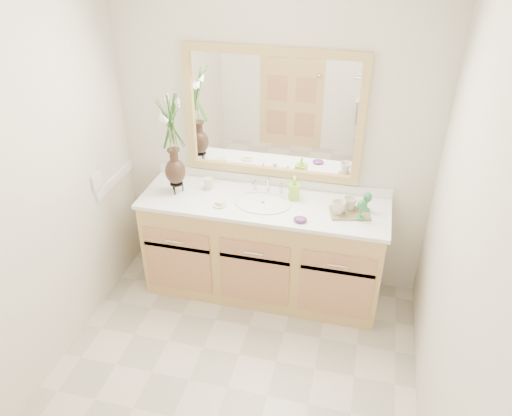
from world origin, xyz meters
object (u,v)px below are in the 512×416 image
(flower_vase, at_px, (171,131))
(soap_bottle, at_px, (294,189))
(tumbler, at_px, (209,184))
(tray, at_px, (350,213))

(flower_vase, relative_size, soap_bottle, 4.51)
(tumbler, distance_m, tray, 1.09)
(tumbler, relative_size, tray, 0.33)
(tumbler, distance_m, soap_bottle, 0.66)
(soap_bottle, bearing_deg, tumbler, 170.83)
(flower_vase, xyz_separation_m, tumbler, (0.22, 0.10, -0.45))
(tray, bearing_deg, tumbler, 161.34)
(flower_vase, xyz_separation_m, tray, (1.30, -0.00, -0.49))
(soap_bottle, relative_size, tray, 0.59)
(tray, bearing_deg, flower_vase, 166.74)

